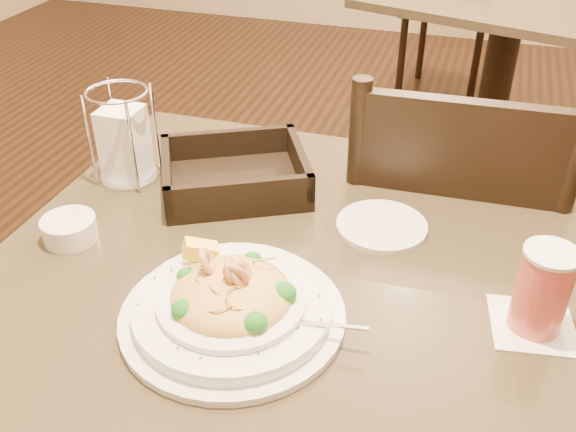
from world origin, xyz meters
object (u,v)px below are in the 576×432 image
(dining_chair_near, at_px, (443,256))
(drink_glass, at_px, (542,291))
(background_table, at_px, (502,51))
(pasta_bowl, at_px, (232,303))
(bread_basket, at_px, (235,177))
(main_table, at_px, (284,372))
(butter_ramekin, at_px, (69,229))
(dining_chair_far, at_px, (452,1))
(napkin_caddy, at_px, (124,141))
(side_plate, at_px, (382,226))

(dining_chair_near, xyz_separation_m, drink_glass, (0.14, -0.44, 0.30))
(dining_chair_near, bearing_deg, background_table, -95.36)
(background_table, distance_m, drink_glass, 1.84)
(pasta_bowl, bearing_deg, background_table, 80.28)
(drink_glass, height_order, bread_basket, drink_glass)
(main_table, distance_m, butter_ramekin, 0.43)
(dining_chair_far, height_order, bread_basket, dining_chair_far)
(dining_chair_far, distance_m, drink_glass, 2.52)
(main_table, relative_size, bread_basket, 2.83)
(napkin_caddy, bearing_deg, pasta_bowl, -42.59)
(dining_chair_near, distance_m, drink_glass, 0.55)
(main_table, relative_size, napkin_caddy, 5.14)
(drink_glass, distance_m, side_plate, 0.30)
(bread_basket, bearing_deg, side_plate, -9.46)
(napkin_caddy, xyz_separation_m, side_plate, (0.48, -0.02, -0.07))
(dining_chair_far, height_order, drink_glass, dining_chair_far)
(background_table, height_order, side_plate, side_plate)
(drink_glass, distance_m, napkin_caddy, 0.74)
(drink_glass, relative_size, napkin_caddy, 0.72)
(napkin_caddy, bearing_deg, main_table, -25.42)
(main_table, height_order, background_table, same)
(napkin_caddy, height_order, side_plate, napkin_caddy)
(pasta_bowl, bearing_deg, dining_chair_near, 65.26)
(background_table, xyz_separation_m, pasta_bowl, (-0.33, -1.93, 0.26))
(background_table, distance_m, dining_chair_far, 0.72)
(dining_chair_far, distance_m, pasta_bowl, 2.61)
(background_table, bearing_deg, dining_chair_near, -93.14)
(dining_chair_near, distance_m, dining_chair_far, 2.05)
(dining_chair_near, relative_size, butter_ramekin, 10.76)
(butter_ramekin, bearing_deg, main_table, 5.55)
(dining_chair_far, height_order, butter_ramekin, dining_chair_far)
(main_table, bearing_deg, dining_chair_far, 88.96)
(dining_chair_far, xyz_separation_m, drink_glass, (0.31, -2.49, 0.30))
(napkin_caddy, distance_m, side_plate, 0.49)
(side_plate, bearing_deg, pasta_bowl, -119.12)
(background_table, xyz_separation_m, side_plate, (-0.18, -1.65, 0.24))
(main_table, xyz_separation_m, dining_chair_near, (0.22, 0.42, -0.00))
(butter_ramekin, bearing_deg, dining_chair_far, 81.05)
(background_table, relative_size, napkin_caddy, 6.37)
(dining_chair_far, distance_m, napkin_caddy, 2.35)
(bread_basket, bearing_deg, dining_chair_near, 31.36)
(napkin_caddy, bearing_deg, background_table, 68.04)
(background_table, distance_m, napkin_caddy, 1.78)
(background_table, distance_m, side_plate, 1.68)
(dining_chair_near, distance_m, side_plate, 0.38)
(background_table, bearing_deg, side_plate, -96.09)
(bread_basket, height_order, side_plate, bread_basket)
(pasta_bowl, relative_size, butter_ramekin, 3.96)
(dining_chair_near, bearing_deg, napkin_caddy, 21.30)
(dining_chair_near, bearing_deg, side_plate, 67.76)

